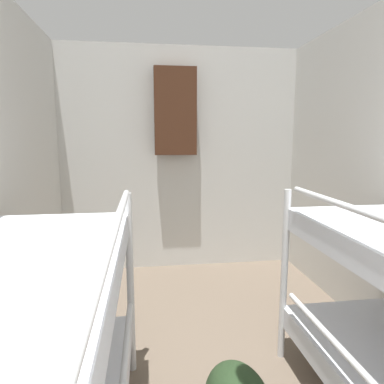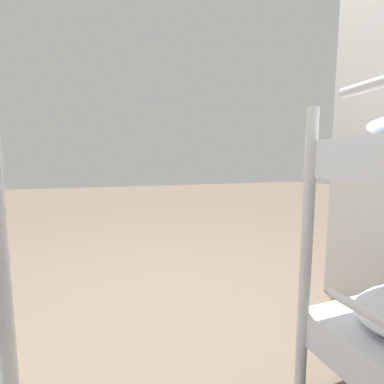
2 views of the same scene
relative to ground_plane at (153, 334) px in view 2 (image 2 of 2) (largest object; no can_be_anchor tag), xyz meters
name	(u,v)px [view 2 (image 2 of 2)]	position (x,y,z in m)	size (l,w,h in m)	color
ground_plane	(153,334)	(0.00, 0.00, 0.00)	(20.00, 20.00, 0.00)	#6B5B4C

